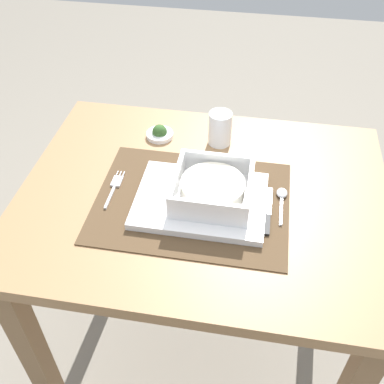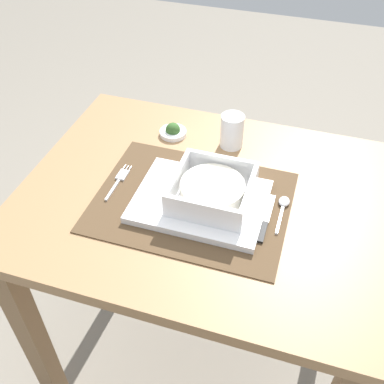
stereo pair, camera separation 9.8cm
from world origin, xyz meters
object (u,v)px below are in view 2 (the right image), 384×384
object	(u,v)px
spoon	(283,205)
condiment_saucer	(173,131)
drinking_glass	(232,132)
butter_knife	(266,221)
dining_table	(204,234)
fork	(119,179)
porridge_bowl	(212,191)

from	to	relation	value
spoon	condiment_saucer	bearing A→B (deg)	146.60
drinking_glass	condiment_saucer	distance (m)	0.16
butter_knife	condiment_saucer	world-z (taller)	condiment_saucer
condiment_saucer	drinking_glass	bearing A→B (deg)	0.47
dining_table	fork	distance (m)	0.24
drinking_glass	condiment_saucer	world-z (taller)	drinking_glass
drinking_glass	condiment_saucer	bearing A→B (deg)	-179.53
fork	condiment_saucer	world-z (taller)	condiment_saucer
porridge_bowl	drinking_glass	distance (m)	0.22
butter_knife	fork	bearing A→B (deg)	178.28
dining_table	porridge_bowl	bearing A→B (deg)	-48.11
dining_table	porridge_bowl	size ratio (longest dim) A/B	4.99
porridge_bowl	spoon	world-z (taller)	porridge_bowl
dining_table	condiment_saucer	size ratio (longest dim) A/B	11.92
fork	butter_knife	distance (m)	0.35
butter_knife	drinking_glass	distance (m)	0.28
butter_knife	drinking_glass	world-z (taller)	drinking_glass
porridge_bowl	condiment_saucer	xyz separation A→B (m)	(-0.17, 0.22, -0.03)
porridge_bowl	drinking_glass	world-z (taller)	drinking_glass
spoon	butter_knife	world-z (taller)	spoon
dining_table	drinking_glass	distance (m)	0.26
butter_knife	condiment_saucer	distance (m)	0.38
dining_table	porridge_bowl	xyz separation A→B (m)	(0.02, -0.03, 0.17)
fork	butter_knife	xyz separation A→B (m)	(0.35, -0.03, 0.00)
porridge_bowl	fork	xyz separation A→B (m)	(-0.22, 0.01, -0.04)
spoon	drinking_glass	xyz separation A→B (m)	(-0.16, 0.19, 0.03)
dining_table	spoon	world-z (taller)	spoon
condiment_saucer	spoon	bearing A→B (deg)	-30.19
butter_knife	spoon	bearing A→B (deg)	66.58
porridge_bowl	condiment_saucer	bearing A→B (deg)	127.10
drinking_glass	condiment_saucer	size ratio (longest dim) A/B	1.24
fork	spoon	world-z (taller)	spoon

